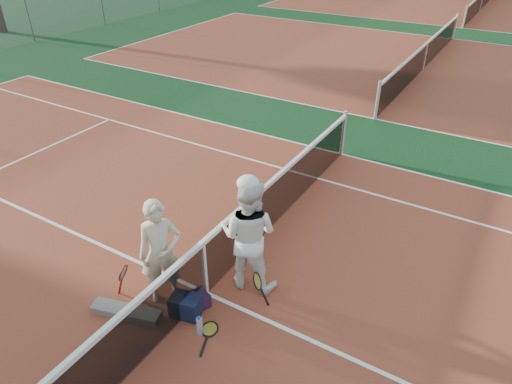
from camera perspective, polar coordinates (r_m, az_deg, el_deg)
ground at (r=7.23m, az=-6.19°, el=-12.47°), size 130.00×130.00×0.00m
court_main at (r=7.23m, az=-6.19°, el=-12.45°), size 23.77×10.97×0.01m
court_far_a at (r=18.52m, az=20.12°, el=14.21°), size 23.77×10.97×0.01m
court_far_b at (r=31.60m, az=26.16°, el=19.70°), size 23.77×10.97×0.01m
net_main at (r=6.89m, az=-6.43°, el=-9.43°), size 0.10×10.98×1.02m
net_far_a at (r=18.39m, az=20.42°, el=15.70°), size 0.10×10.98×1.02m
net_far_b at (r=31.52m, az=26.39°, el=20.58°), size 0.10×10.98×1.02m
player_a at (r=6.71m, az=-11.81°, el=-7.43°), size 0.73×0.73×1.71m
player_b at (r=6.78m, az=-0.93°, el=-5.37°), size 1.02×0.86×1.86m
racket_red at (r=7.24m, az=-16.08°, el=-10.63°), size 0.28×0.32×0.58m
racket_black_held at (r=6.85m, az=0.16°, el=-12.06°), size 0.32×0.33×0.57m
racket_spare at (r=6.72m, az=-5.79°, el=-16.67°), size 0.46×0.66×0.03m
sports_bag_navy at (r=6.85m, az=-8.77°, el=-13.89°), size 0.48×0.38×0.34m
sports_bag_purple at (r=7.00m, az=-6.92°, el=-13.12°), size 0.33×0.28×0.23m
net_cover_canvas at (r=7.11m, az=-15.92°, el=-14.18°), size 1.08×0.51×0.11m
water_bottle at (r=6.58m, az=-7.05°, el=-16.35°), size 0.09×0.09×0.30m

